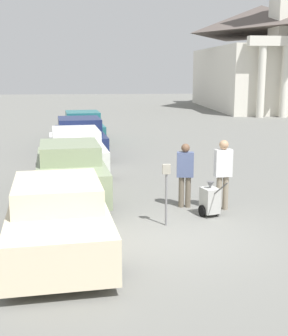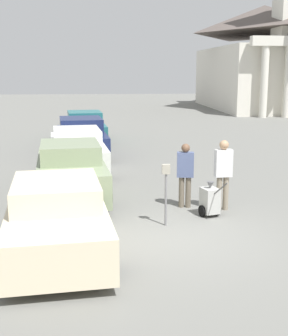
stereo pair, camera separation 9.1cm
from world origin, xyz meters
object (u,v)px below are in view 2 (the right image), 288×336
(parked_car_teal, at_px, (85,127))
(parking_meter, at_px, (166,183))
(parked_car_navy, at_px, (81,138))
(equipment_cart, at_px, (210,200))
(parked_car_white, at_px, (77,150))
(person_supervisor, at_px, (223,170))
(parked_car_cream, at_px, (57,215))
(church, at_px, (264,54))
(parked_car_sage, at_px, (70,171))
(person_worker, at_px, (185,172))

(parked_car_teal, xyz_separation_m, parking_meter, (2.30, -13.17, 0.30))
(parked_car_navy, bearing_deg, equipment_cart, -74.33)
(parked_car_white, bearing_deg, person_supervisor, -58.49)
(parked_car_cream, xyz_separation_m, church, (15.31, 32.87, 4.22))
(person_supervisor, distance_m, church, 32.93)
(parked_car_teal, bearing_deg, parked_car_sage, -96.09)
(parked_car_navy, distance_m, person_worker, 8.42)
(person_supervisor, bearing_deg, church, -113.52)
(parking_meter, bearing_deg, equipment_cart, 27.94)
(parked_car_sage, distance_m, church, 33.00)
(parked_car_sage, xyz_separation_m, equipment_cart, (3.45, -2.19, -0.32))
(parked_car_navy, height_order, church, church)
(person_supervisor, bearing_deg, parked_car_cream, 26.86)
(equipment_cart, relative_size, church, 0.05)
(parked_car_cream, height_order, parking_meter, parking_meter)
(parked_car_cream, distance_m, person_supervisor, 4.49)
(parked_car_teal, relative_size, person_supervisor, 2.76)
(parked_car_white, distance_m, person_supervisor, 6.36)
(parked_car_teal, bearing_deg, parked_car_white, -96.09)
(equipment_cart, distance_m, church, 33.60)
(parked_car_navy, relative_size, person_supervisor, 2.80)
(parked_car_cream, height_order, church, church)
(parked_car_navy, distance_m, parking_meter, 9.55)
(parked_car_cream, distance_m, equipment_cart, 3.88)
(parking_meter, distance_m, person_worker, 1.54)
(parked_car_sage, bearing_deg, parking_meter, -56.62)
(parking_meter, bearing_deg, parked_car_sage, 129.46)
(church, bearing_deg, person_supervisor, -110.45)
(parking_meter, relative_size, church, 0.07)
(person_worker, bearing_deg, parked_car_cream, 48.73)
(person_worker, height_order, person_supervisor, person_supervisor)
(equipment_cart, xyz_separation_m, church, (11.85, 31.12, 4.49))
(parked_car_sage, bearing_deg, church, 56.04)
(parked_car_sage, height_order, equipment_cart, parked_car_sage)
(church, bearing_deg, equipment_cart, -110.85)
(parking_meter, distance_m, equipment_cart, 1.43)
(parked_car_teal, relative_size, person_worker, 2.96)
(parked_car_navy, relative_size, parked_car_teal, 1.02)
(parked_car_navy, relative_size, equipment_cart, 4.95)
(parked_car_navy, xyz_separation_m, person_supervisor, (3.88, -8.18, 0.30))
(parked_car_teal, height_order, church, church)
(parking_meter, height_order, church, church)
(parking_meter, height_order, person_worker, person_worker)
(parked_car_cream, height_order, parked_car_sage, parked_car_sage)
(person_supervisor, bearing_deg, parking_meter, 31.53)
(parked_car_sage, relative_size, equipment_cart, 4.83)
(parked_car_sage, xyz_separation_m, parked_car_white, (0.00, 3.33, -0.00))
(church, bearing_deg, parked_car_white, -120.87)
(person_worker, bearing_deg, parked_car_sage, -16.96)
(parked_car_navy, xyz_separation_m, church, (15.30, 22.46, 4.16))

